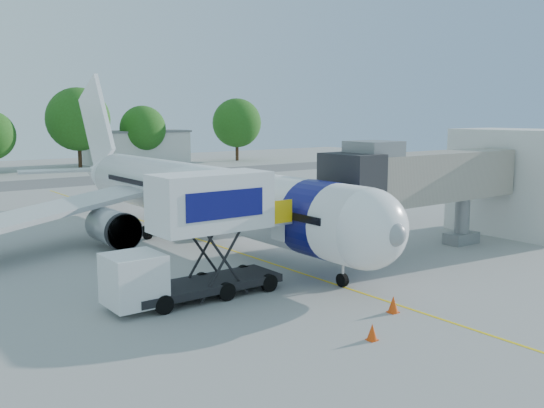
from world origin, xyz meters
TOP-DOWN VIEW (x-y plane):
  - ground at (0.00, 0.00)m, footprint 160.00×160.00m
  - guidance_line at (0.00, 0.00)m, footprint 0.15×70.00m
  - taxiway_strip at (0.00, 42.00)m, footprint 120.00×10.00m
  - aircraft at (0.00, 4.12)m, footprint 34.17×37.73m
  - jet_bridge at (7.99, -7.00)m, footprint 13.90×3.20m
  - terminal_stub at (18.50, -7.00)m, footprint 5.00×8.00m
  - catering_hiloader at (-6.27, -7.00)m, footprint 8.50×2.44m
  - ground_tug at (4.04, -15.62)m, footprint 4.26×3.09m
  - safety_cone_a at (-0.92, -13.47)m, footprint 0.44×0.44m
  - safety_cone_b at (-3.83, -15.10)m, footprint 0.39×0.39m
  - outbuilding_right at (22.00, 62.00)m, footprint 16.40×7.40m
  - tree_e at (11.69, 59.02)m, footprint 9.26×9.26m
  - tree_f at (22.25, 59.92)m, footprint 7.26×7.26m
  - tree_g at (38.22, 57.07)m, footprint 8.28×8.28m

SIDE VIEW (x-z plane):
  - ground at x=0.00m, z-range 0.00..0.00m
  - taxiway_strip at x=0.00m, z-range 0.00..0.01m
  - guidance_line at x=0.00m, z-range 0.00..0.01m
  - safety_cone_b at x=-3.83m, z-range -0.01..0.61m
  - safety_cone_a at x=-0.92m, z-range -0.01..0.69m
  - ground_tug at x=4.04m, z-range 0.04..1.57m
  - outbuilding_right at x=22.00m, z-range 0.01..5.31m
  - catering_hiloader at x=-6.27m, z-range 0.01..5.51m
  - aircraft at x=0.00m, z-range -2.73..8.62m
  - terminal_stub at x=18.50m, z-range 0.00..7.00m
  - jet_bridge at x=7.99m, z-range 1.04..7.64m
  - tree_f at x=22.25m, z-range 0.99..10.24m
  - tree_g at x=38.22m, z-range 1.13..11.69m
  - tree_e at x=11.69m, z-range 1.26..13.07m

